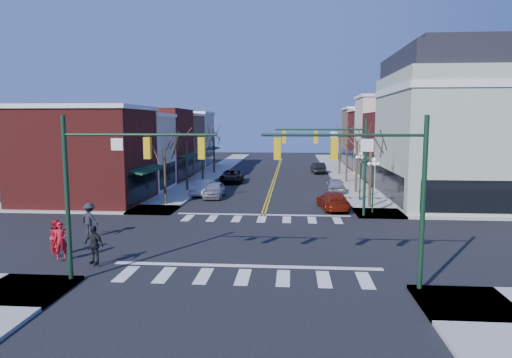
% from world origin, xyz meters
% --- Properties ---
extents(ground, '(160.00, 160.00, 0.00)m').
position_xyz_m(ground, '(0.00, 0.00, 0.00)').
color(ground, black).
rests_on(ground, ground).
extents(sidewalk_left, '(3.50, 70.00, 0.15)m').
position_xyz_m(sidewalk_left, '(-8.75, 20.00, 0.07)').
color(sidewalk_left, '#9E9B93').
rests_on(sidewalk_left, ground).
extents(sidewalk_right, '(3.50, 70.00, 0.15)m').
position_xyz_m(sidewalk_right, '(8.75, 20.00, 0.07)').
color(sidewalk_right, '#9E9B93').
rests_on(sidewalk_right, ground).
extents(bldg_left_brick_a, '(10.00, 8.50, 8.00)m').
position_xyz_m(bldg_left_brick_a, '(-15.50, 11.75, 4.00)').
color(bldg_left_brick_a, maroon).
rests_on(bldg_left_brick_a, ground).
extents(bldg_left_stucco_a, '(10.00, 7.00, 7.50)m').
position_xyz_m(bldg_left_stucco_a, '(-15.50, 19.50, 3.75)').
color(bldg_left_stucco_a, beige).
rests_on(bldg_left_stucco_a, ground).
extents(bldg_left_brick_b, '(10.00, 9.00, 8.50)m').
position_xyz_m(bldg_left_brick_b, '(-15.50, 27.50, 4.25)').
color(bldg_left_brick_b, maroon).
rests_on(bldg_left_brick_b, ground).
extents(bldg_left_tan, '(10.00, 7.50, 7.80)m').
position_xyz_m(bldg_left_tan, '(-15.50, 35.75, 3.90)').
color(bldg_left_tan, '#936951').
rests_on(bldg_left_tan, ground).
extents(bldg_left_stucco_b, '(10.00, 8.00, 8.20)m').
position_xyz_m(bldg_left_stucco_b, '(-15.50, 43.50, 4.10)').
color(bldg_left_stucco_b, beige).
rests_on(bldg_left_stucco_b, ground).
extents(bldg_right_brick_a, '(10.00, 8.50, 8.00)m').
position_xyz_m(bldg_right_brick_a, '(15.50, 25.75, 4.00)').
color(bldg_right_brick_a, maroon).
rests_on(bldg_right_brick_a, ground).
extents(bldg_right_stucco, '(10.00, 7.00, 10.00)m').
position_xyz_m(bldg_right_stucco, '(15.50, 33.50, 5.00)').
color(bldg_right_stucco, beige).
rests_on(bldg_right_stucco, ground).
extents(bldg_right_brick_b, '(10.00, 8.00, 8.50)m').
position_xyz_m(bldg_right_brick_b, '(15.50, 41.00, 4.25)').
color(bldg_right_brick_b, maroon).
rests_on(bldg_right_brick_b, ground).
extents(bldg_right_tan, '(10.00, 8.00, 9.00)m').
position_xyz_m(bldg_right_tan, '(15.50, 49.00, 4.50)').
color(bldg_right_tan, '#936951').
rests_on(bldg_right_tan, ground).
extents(victorian_corner, '(12.25, 14.25, 13.30)m').
position_xyz_m(victorian_corner, '(16.50, 14.50, 6.66)').
color(victorian_corner, '#A6B39B').
rests_on(victorian_corner, ground).
extents(traffic_mast_near_left, '(6.60, 0.28, 7.20)m').
position_xyz_m(traffic_mast_near_left, '(-5.55, -7.40, 4.71)').
color(traffic_mast_near_left, '#14331E').
rests_on(traffic_mast_near_left, ground).
extents(traffic_mast_near_right, '(6.60, 0.28, 7.20)m').
position_xyz_m(traffic_mast_near_right, '(5.55, -7.40, 4.71)').
color(traffic_mast_near_right, '#14331E').
rests_on(traffic_mast_near_right, ground).
extents(traffic_mast_far_right, '(6.60, 0.28, 7.20)m').
position_xyz_m(traffic_mast_far_right, '(5.55, 7.40, 4.71)').
color(traffic_mast_far_right, '#14331E').
rests_on(traffic_mast_far_right, ground).
extents(lamppost_corner, '(0.36, 0.36, 4.33)m').
position_xyz_m(lamppost_corner, '(8.20, 8.50, 2.96)').
color(lamppost_corner, '#14331E').
rests_on(lamppost_corner, ground).
extents(lamppost_midblock, '(0.36, 0.36, 4.33)m').
position_xyz_m(lamppost_midblock, '(8.20, 15.00, 2.96)').
color(lamppost_midblock, '#14331E').
rests_on(lamppost_midblock, ground).
extents(tree_left_a, '(0.24, 0.24, 4.76)m').
position_xyz_m(tree_left_a, '(-8.40, 11.00, 2.38)').
color(tree_left_a, '#382B21').
rests_on(tree_left_a, ground).
extents(tree_left_b, '(0.24, 0.24, 5.04)m').
position_xyz_m(tree_left_b, '(-8.40, 19.00, 2.52)').
color(tree_left_b, '#382B21').
rests_on(tree_left_b, ground).
extents(tree_left_c, '(0.24, 0.24, 4.55)m').
position_xyz_m(tree_left_c, '(-8.40, 27.00, 2.27)').
color(tree_left_c, '#382B21').
rests_on(tree_left_c, ground).
extents(tree_left_d, '(0.24, 0.24, 4.90)m').
position_xyz_m(tree_left_d, '(-8.40, 35.00, 2.45)').
color(tree_left_d, '#382B21').
rests_on(tree_left_d, ground).
extents(tree_right_a, '(0.24, 0.24, 4.62)m').
position_xyz_m(tree_right_a, '(8.40, 11.00, 2.31)').
color(tree_right_a, '#382B21').
rests_on(tree_right_a, ground).
extents(tree_right_b, '(0.24, 0.24, 5.18)m').
position_xyz_m(tree_right_b, '(8.40, 19.00, 2.59)').
color(tree_right_b, '#382B21').
rests_on(tree_right_b, ground).
extents(tree_right_c, '(0.24, 0.24, 4.83)m').
position_xyz_m(tree_right_c, '(8.40, 27.00, 2.42)').
color(tree_right_c, '#382B21').
rests_on(tree_right_c, ground).
extents(tree_right_d, '(0.24, 0.24, 4.97)m').
position_xyz_m(tree_right_d, '(8.40, 35.00, 2.48)').
color(tree_right_d, '#382B21').
rests_on(tree_right_d, ground).
extents(car_left_near, '(1.90, 4.41, 1.48)m').
position_xyz_m(car_left_near, '(-5.02, 15.35, 0.74)').
color(car_left_near, '#AEAEB3').
rests_on(car_left_near, ground).
extents(car_left_mid, '(1.95, 4.44, 1.42)m').
position_xyz_m(car_left_mid, '(-6.29, 16.73, 0.71)').
color(car_left_mid, silver).
rests_on(car_left_mid, ground).
extents(car_left_far, '(2.69, 5.44, 1.48)m').
position_xyz_m(car_left_far, '(-4.80, 26.15, 0.74)').
color(car_left_far, black).
rests_on(car_left_far, ground).
extents(car_right_near, '(2.58, 5.09, 1.42)m').
position_xyz_m(car_right_near, '(5.43, 10.37, 0.71)').
color(car_right_near, maroon).
rests_on(car_right_near, ground).
extents(car_right_mid, '(1.80, 4.36, 1.48)m').
position_xyz_m(car_right_mid, '(6.40, 19.15, 0.74)').
color(car_right_mid, '#ADADB1').
rests_on(car_right_mid, ground).
extents(car_right_far, '(1.98, 4.62, 1.48)m').
position_xyz_m(car_right_far, '(5.71, 36.80, 0.74)').
color(car_right_far, black).
rests_on(car_right_far, ground).
extents(pedestrian_red_a, '(0.81, 0.72, 1.86)m').
position_xyz_m(pedestrian_red_a, '(-9.28, -4.60, 1.08)').
color(pedestrian_red_a, '#B4131E').
rests_on(pedestrian_red_a, sidewalk_left).
extents(pedestrian_red_b, '(0.86, 1.00, 1.77)m').
position_xyz_m(pedestrian_red_b, '(-10.00, -3.69, 1.04)').
color(pedestrian_red_b, red).
rests_on(pedestrian_red_b, sidewalk_left).
extents(pedestrian_dark_a, '(1.19, 0.81, 1.88)m').
position_xyz_m(pedestrian_dark_a, '(-7.30, -5.26, 1.09)').
color(pedestrian_dark_a, black).
rests_on(pedestrian_dark_a, sidewalk_left).
extents(pedestrian_dark_b, '(1.45, 1.17, 1.95)m').
position_xyz_m(pedestrian_dark_b, '(-10.00, 0.20, 1.13)').
color(pedestrian_dark_b, black).
rests_on(pedestrian_dark_b, sidewalk_left).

